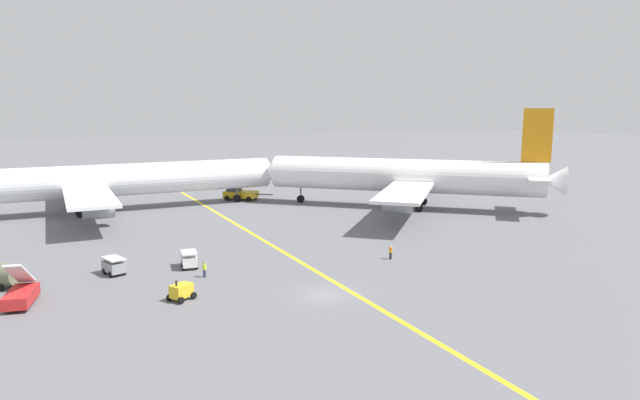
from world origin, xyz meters
name	(u,v)px	position (x,y,z in m)	size (l,w,h in m)	color
ground_plane	(326,295)	(0.00, 0.00, 0.00)	(600.00, 600.00, 0.00)	slate
taxiway_stripe	(304,264)	(1.69, 10.00, 0.00)	(0.50, 120.00, 0.01)	yellow
airliner_at_gate_left	(99,182)	(-17.92, 50.48, 4.99)	(61.09, 43.53, 16.42)	white
airliner_being_pushed	(405,176)	(29.46, 35.48, 5.34)	(42.75, 40.47, 16.54)	white
pushback_tug	(240,193)	(5.90, 54.25, 1.18)	(8.26, 6.72, 2.80)	gold
gse_baggage_cart_near_cluster	(114,266)	(-17.23, 13.80, 0.86)	(2.48, 3.12, 1.71)	gray
gse_gpu_cart_small	(181,291)	(-12.10, 3.52, 0.79)	(2.64, 2.52, 1.90)	gold
gse_stair_truck_yellow	(21,294)	(-24.83, 7.35, 1.03)	(2.63, 4.84, 4.06)	red
gse_baggage_cart_trailing	(189,260)	(-9.85, 13.30, 0.86)	(1.75, 2.82, 1.71)	silver
ground_crew_marshaller_foreground	(204,269)	(-9.01, 9.37, 0.80)	(0.36, 0.36, 1.54)	#2D3351
ground_crew_ramp_agent_by_cones	(391,252)	(11.27, 8.18, 0.80)	(0.36, 0.50, 1.54)	black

